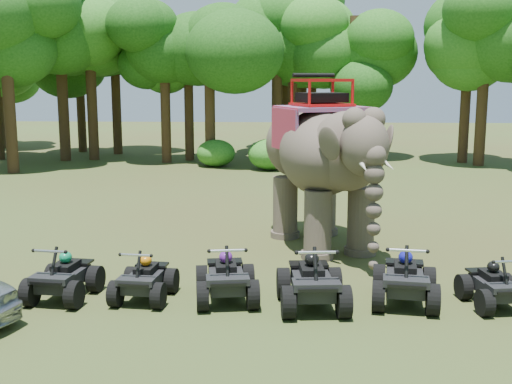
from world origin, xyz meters
TOP-DOWN VIEW (x-y plane):
  - ground at (0.00, 0.00)m, footprint 110.00×110.00m
  - elephant at (1.72, 3.35)m, footprint 4.41×6.22m
  - atv_0 at (-4.00, -1.45)m, footprint 1.39×1.79m
  - atv_1 at (-2.25, -1.41)m, footprint 1.27×1.65m
  - atv_2 at (-0.49, -1.39)m, footprint 1.53×1.92m
  - atv_3 at (1.32, -1.70)m, footprint 1.53×1.99m
  - atv_4 at (3.27, -1.36)m, footprint 1.57×1.99m
  - atv_5 at (5.11, -1.44)m, footprint 1.36×1.71m
  - tree_0 at (0.00, 23.71)m, footprint 6.89×6.89m
  - tree_1 at (5.30, 23.50)m, footprint 4.56×4.56m
  - tree_2 at (10.51, 22.03)m, footprint 5.83×5.83m
  - tree_23 at (-13.03, 16.71)m, footprint 6.37×6.37m
  - tree_24 at (-10.59, 22.18)m, footprint 6.65×6.65m
  - tree_25 at (-4.99, 22.23)m, footprint 5.19×5.19m
  - tree_27 at (-6.11, 21.08)m, footprint 5.64×5.64m
  - tree_28 at (0.48, 25.74)m, footprint 5.72×5.72m
  - tree_30 at (11.05, 20.75)m, footprint 6.61×6.61m
  - tree_31 at (2.25, 28.76)m, footprint 5.54×5.54m
  - tree_32 at (-3.51, 20.08)m, footprint 6.08×6.08m
  - tree_33 at (4.34, 22.39)m, footprint 6.29×6.29m
  - tree_35 at (-9.97, 25.08)m, footprint 6.01×6.01m
  - tree_36 at (0.93, 23.83)m, footprint 5.66×5.66m
  - tree_37 at (1.07, 28.83)m, footprint 6.96×6.96m
  - tree_38 at (-12.11, 21.69)m, footprint 7.18×7.18m
  - tree_39 at (-12.56, 26.14)m, footprint 5.47×5.47m
  - tree_40 at (1.60, 29.89)m, footprint 7.28×7.28m

SIDE VIEW (x-z plane):
  - ground at x=0.00m, z-range 0.00..0.00m
  - atv_5 at x=5.11m, z-range 0.00..1.15m
  - atv_1 at x=-2.25m, z-range 0.00..1.16m
  - atv_0 at x=-4.00m, z-range 0.00..1.24m
  - atv_2 at x=-0.49m, z-range 0.00..1.30m
  - atv_4 at x=3.27m, z-range 0.00..1.35m
  - atv_3 at x=1.32m, z-range 0.00..1.39m
  - elephant at x=1.72m, z-range 0.00..4.79m
  - tree_1 at x=5.30m, z-range 0.00..6.52m
  - tree_25 at x=-4.99m, z-range 0.00..7.41m
  - tree_39 at x=-12.56m, z-range 0.00..7.82m
  - tree_31 at x=2.25m, z-range 0.00..7.92m
  - tree_27 at x=-6.11m, z-range 0.00..8.06m
  - tree_36 at x=0.93m, z-range 0.00..8.09m
  - tree_28 at x=0.48m, z-range 0.00..8.18m
  - tree_2 at x=10.51m, z-range 0.00..8.32m
  - tree_35 at x=-9.97m, z-range 0.00..8.59m
  - tree_32 at x=-3.51m, z-range 0.00..8.68m
  - tree_33 at x=4.34m, z-range 0.00..8.98m
  - tree_23 at x=-13.03m, z-range 0.00..9.10m
  - tree_30 at x=11.05m, z-range 0.00..9.44m
  - tree_24 at x=-10.59m, z-range 0.00..9.50m
  - tree_0 at x=0.00m, z-range 0.00..9.85m
  - tree_37 at x=1.07m, z-range 0.00..9.94m
  - tree_38 at x=-12.11m, z-range 0.00..10.26m
  - tree_40 at x=1.60m, z-range 0.00..10.40m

